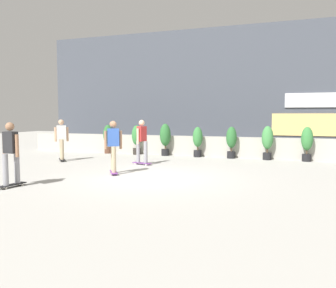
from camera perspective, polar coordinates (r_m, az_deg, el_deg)
name	(u,v)px	position (r m, az deg, el deg)	size (l,w,h in m)	color
ground_plane	(151,178)	(10.71, -2.70, -5.43)	(48.00, 48.00, 0.00)	#B2AFA8
planter_wall	(201,146)	(16.31, 5.29, -0.34)	(18.00, 0.40, 0.90)	#B2ADA3
building_backdrop	(219,90)	(20.19, 8.20, 8.55)	(20.00, 2.08, 6.50)	#424751
potted_plant_0	(108,137)	(17.56, -9.64, 1.11)	(0.46, 0.46, 1.40)	brown
potted_plant_1	(137,138)	(16.87, -5.08, 0.99)	(0.46, 0.46, 1.39)	#2D2823
potted_plant_2	(165,137)	(16.31, -0.45, 1.11)	(0.50, 0.50, 1.48)	black
potted_plant_3	(198,140)	(15.86, 4.80, 0.64)	(0.44, 0.44, 1.35)	black
potted_plant_4	(231,140)	(15.55, 10.18, 0.57)	(0.45, 0.45, 1.37)	black
potted_plant_5	(267,140)	(15.37, 15.73, 0.56)	(0.47, 0.47, 1.42)	black
potted_plant_6	(307,142)	(15.35, 21.50, 0.36)	(0.47, 0.47, 1.41)	black
skater_by_wall_right	(142,140)	(13.36, -4.24, 0.66)	(0.82, 0.54, 1.70)	#72338C
skater_far_right	(113,145)	(11.35, -8.81, -0.11)	(0.60, 0.78, 1.70)	#72338C
skater_far_left	(62,138)	(15.05, -16.78, 0.93)	(0.67, 0.74, 1.70)	black
skater_mid_plaza	(11,151)	(10.04, -24.01, -1.10)	(0.56, 0.82, 1.70)	black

